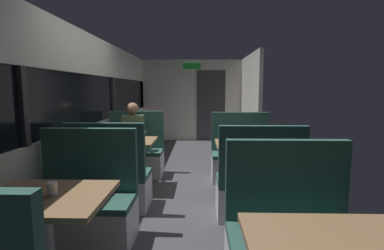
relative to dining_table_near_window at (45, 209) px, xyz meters
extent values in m
cube|color=#423F44|center=(0.89, 2.09, -0.65)|extent=(3.30, 9.20, 0.02)
cube|color=beige|center=(-0.56, 2.09, -0.16)|extent=(0.08, 8.40, 0.95)
cube|color=beige|center=(-0.56, 2.09, 1.36)|extent=(0.08, 8.40, 0.60)
cube|color=black|center=(-0.57, 2.09, 0.69)|extent=(0.03, 8.40, 0.75)
cube|color=#2D2D30|center=(-0.54, 0.69, 0.69)|extent=(0.06, 0.08, 0.75)
cube|color=#2D2D30|center=(-0.54, 3.49, 0.69)|extent=(0.06, 0.08, 0.75)
cube|color=#2D2D30|center=(-0.54, 6.29, 0.69)|extent=(0.06, 0.08, 0.75)
cube|color=beige|center=(0.89, 6.29, 0.51)|extent=(2.90, 0.08, 2.30)
cube|color=#333338|center=(1.44, 6.24, 0.36)|extent=(0.80, 0.04, 2.00)
cube|color=green|center=(0.89, 6.23, 1.48)|extent=(0.50, 0.03, 0.16)
cube|color=beige|center=(2.34, 5.09, 0.51)|extent=(0.08, 2.40, 2.30)
cylinder|color=#9E9EA3|center=(0.00, 0.00, -0.29)|extent=(0.10, 0.10, 0.70)
cube|color=olive|center=(0.00, 0.00, 0.08)|extent=(0.90, 0.70, 0.04)
cube|color=silver|center=(0.00, 0.66, -0.44)|extent=(0.95, 0.50, 0.39)
cube|color=#2D564C|center=(0.00, 0.66, -0.22)|extent=(0.95, 0.50, 0.06)
cube|color=#2D564C|center=(0.00, 0.87, 0.14)|extent=(0.95, 0.08, 0.65)
cylinder|color=#9E9EA3|center=(0.00, 2.17, -0.29)|extent=(0.10, 0.10, 0.70)
cube|color=olive|center=(0.00, 2.17, 0.08)|extent=(0.90, 0.70, 0.04)
cube|color=silver|center=(0.00, 1.51, -0.44)|extent=(0.95, 0.50, 0.39)
cube|color=#2D564C|center=(0.00, 1.51, -0.22)|extent=(0.95, 0.50, 0.06)
cube|color=#2D564C|center=(0.00, 1.30, 0.14)|extent=(0.95, 0.08, 0.65)
cube|color=silver|center=(0.00, 2.83, -0.44)|extent=(0.95, 0.50, 0.39)
cube|color=#2D564C|center=(0.00, 2.83, -0.22)|extent=(0.95, 0.50, 0.06)
cube|color=#2D564C|center=(0.00, 3.04, 0.14)|extent=(0.95, 0.08, 0.65)
cube|color=olive|center=(1.79, -0.60, 0.08)|extent=(0.90, 0.70, 0.04)
cube|color=#2D564C|center=(1.79, 0.06, -0.22)|extent=(0.95, 0.50, 0.06)
cube|color=#2D564C|center=(1.79, 0.27, 0.14)|extent=(0.95, 0.08, 0.65)
cylinder|color=#9E9EA3|center=(1.79, 1.97, -0.29)|extent=(0.10, 0.10, 0.70)
cube|color=olive|center=(1.79, 1.97, 0.08)|extent=(0.90, 0.70, 0.04)
cube|color=silver|center=(1.79, 1.31, -0.44)|extent=(0.95, 0.50, 0.39)
cube|color=#2D564C|center=(1.79, 1.31, -0.22)|extent=(0.95, 0.50, 0.06)
cube|color=#2D564C|center=(1.79, 1.10, 0.14)|extent=(0.95, 0.08, 0.65)
cube|color=silver|center=(1.79, 2.63, -0.44)|extent=(0.95, 0.50, 0.39)
cube|color=#2D564C|center=(1.79, 2.63, -0.22)|extent=(0.95, 0.50, 0.06)
cube|color=#2D564C|center=(1.79, 2.84, 0.14)|extent=(0.95, 0.08, 0.65)
cube|color=#26262D|center=(0.00, 2.83, -0.41)|extent=(0.30, 0.36, 0.45)
cube|color=#59724C|center=(0.00, 2.78, 0.11)|extent=(0.34, 0.22, 0.60)
sphere|color=#8C664C|center=(0.00, 2.76, 0.52)|extent=(0.20, 0.20, 0.20)
cylinder|color=#59724C|center=(-0.20, 2.60, 0.13)|extent=(0.07, 0.28, 0.07)
cylinder|color=#59724C|center=(0.20, 2.60, 0.13)|extent=(0.07, 0.28, 0.07)
cylinder|color=white|center=(0.06, 0.02, 0.15)|extent=(0.07, 0.07, 0.09)
cylinder|color=white|center=(-0.10, 2.21, 0.15)|extent=(0.07, 0.07, 0.09)
camera|label=1|loc=(1.10, -1.91, 0.85)|focal=26.60mm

